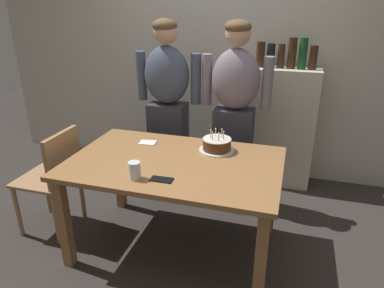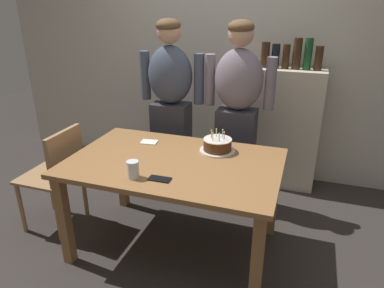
% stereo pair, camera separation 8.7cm
% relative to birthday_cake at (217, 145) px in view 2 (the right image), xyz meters
% --- Properties ---
extents(ground_plane, '(10.00, 10.00, 0.00)m').
position_rel_birthday_cake_xyz_m(ground_plane, '(-0.25, -0.26, -0.79)').
color(ground_plane, '#332D2B').
extents(back_wall, '(5.20, 0.10, 2.60)m').
position_rel_birthday_cake_xyz_m(back_wall, '(-0.25, 1.29, 0.51)').
color(back_wall, beige).
rests_on(back_wall, ground_plane).
extents(dining_table, '(1.50, 0.96, 0.74)m').
position_rel_birthday_cake_xyz_m(dining_table, '(-0.25, -0.26, -0.14)').
color(dining_table, olive).
rests_on(dining_table, ground_plane).
extents(birthday_cake, '(0.27, 0.27, 0.17)m').
position_rel_birthday_cake_xyz_m(birthday_cake, '(0.00, 0.00, 0.00)').
color(birthday_cake, white).
rests_on(birthday_cake, dining_table).
extents(water_glass_near, '(0.08, 0.08, 0.11)m').
position_rel_birthday_cake_xyz_m(water_glass_near, '(-0.40, -0.58, 0.01)').
color(water_glass_near, silver).
rests_on(water_glass_near, dining_table).
extents(cell_phone, '(0.15, 0.08, 0.01)m').
position_rel_birthday_cake_xyz_m(cell_phone, '(-0.23, -0.56, -0.04)').
color(cell_phone, black).
rests_on(cell_phone, dining_table).
extents(napkin_stack, '(0.14, 0.11, 0.01)m').
position_rel_birthday_cake_xyz_m(napkin_stack, '(-0.56, -0.01, -0.04)').
color(napkin_stack, white).
rests_on(napkin_stack, dining_table).
extents(person_man_bearded, '(0.61, 0.27, 1.66)m').
position_rel_birthday_cake_xyz_m(person_man_bearded, '(-0.59, 0.53, 0.09)').
color(person_man_bearded, '#33333D').
rests_on(person_man_bearded, ground_plane).
extents(person_woman_cardigan, '(0.61, 0.27, 1.66)m').
position_rel_birthday_cake_xyz_m(person_woman_cardigan, '(0.03, 0.53, 0.09)').
color(person_woman_cardigan, '#33333D').
rests_on(person_woman_cardigan, ground_plane).
extents(dining_chair, '(0.42, 0.42, 0.87)m').
position_rel_birthday_cake_xyz_m(dining_chair, '(-1.24, -0.31, -0.27)').
color(dining_chair, '#A37A51').
rests_on(dining_chair, ground_plane).
extents(shelf_cabinet, '(0.68, 0.30, 1.49)m').
position_rel_birthday_cake_xyz_m(shelf_cabinet, '(0.41, 1.07, -0.16)').
color(shelf_cabinet, beige).
rests_on(shelf_cabinet, ground_plane).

